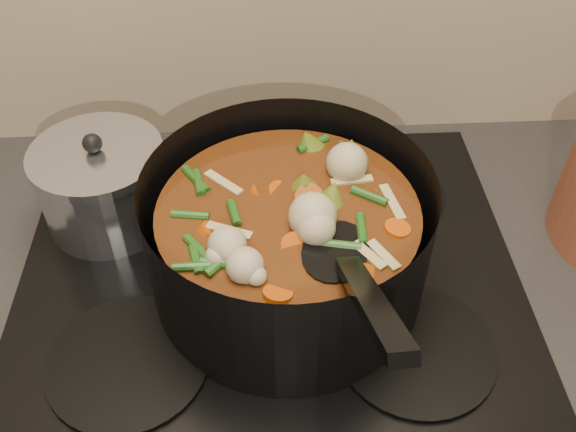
{
  "coord_description": "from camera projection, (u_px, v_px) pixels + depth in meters",
  "views": [
    {
      "loc": [
        -0.0,
        1.4,
        1.54
      ],
      "look_at": [
        0.02,
        1.91,
        1.04
      ],
      "focal_mm": 40.0,
      "sensor_mm": 36.0,
      "label": 1
    }
  ],
  "objects": [
    {
      "name": "stovetop",
      "position": [
        270.0,
        273.0,
        0.81
      ],
      "size": [
        0.62,
        0.54,
        0.03
      ],
      "color": "black",
      "rests_on": "counter"
    },
    {
      "name": "stockpot",
      "position": [
        288.0,
        240.0,
        0.74
      ],
      "size": [
        0.36,
        0.45,
        0.24
      ],
      "rotation": [
        0.0,
        0.0,
        -0.14
      ],
      "color": "black",
      "rests_on": "stovetop"
    },
    {
      "name": "saucepan",
      "position": [
        103.0,
        185.0,
        0.83
      ],
      "size": [
        0.17,
        0.17,
        0.14
      ],
      "rotation": [
        0.0,
        0.0,
        -0.26
      ],
      "color": "silver",
      "rests_on": "stovetop"
    }
  ]
}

